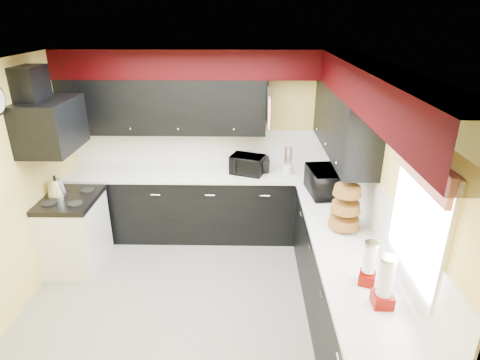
{
  "coord_description": "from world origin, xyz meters",
  "views": [
    {
      "loc": [
        0.57,
        -3.42,
        2.91
      ],
      "look_at": [
        0.49,
        0.69,
        1.18
      ],
      "focal_mm": 30.0,
      "sensor_mm": 36.0,
      "label": 1
    }
  ],
  "objects_px": {
    "knife_block": "(265,165)",
    "toaster_oven": "(247,165)",
    "microwave": "(325,182)",
    "kettle": "(56,187)",
    "utensil_crock": "(288,169)"
  },
  "relations": [
    {
      "from": "microwave",
      "to": "knife_block",
      "type": "height_order",
      "value": "microwave"
    },
    {
      "from": "knife_block",
      "to": "toaster_oven",
      "type": "bearing_deg",
      "value": -179.62
    },
    {
      "from": "knife_block",
      "to": "kettle",
      "type": "bearing_deg",
      "value": -170.01
    },
    {
      "from": "microwave",
      "to": "kettle",
      "type": "xyz_separation_m",
      "value": [
        -3.14,
        -0.06,
        -0.07
      ]
    },
    {
      "from": "toaster_oven",
      "to": "utensil_crock",
      "type": "bearing_deg",
      "value": 18.94
    },
    {
      "from": "knife_block",
      "to": "kettle",
      "type": "distance_m",
      "value": 2.56
    },
    {
      "from": "toaster_oven",
      "to": "microwave",
      "type": "xyz_separation_m",
      "value": [
        0.9,
        -0.61,
        0.03
      ]
    },
    {
      "from": "toaster_oven",
      "to": "utensil_crock",
      "type": "distance_m",
      "value": 0.53
    },
    {
      "from": "microwave",
      "to": "knife_block",
      "type": "distance_m",
      "value": 0.93
    },
    {
      "from": "utensil_crock",
      "to": "kettle",
      "type": "xyz_separation_m",
      "value": [
        -2.76,
        -0.66,
        0.01
      ]
    },
    {
      "from": "toaster_oven",
      "to": "kettle",
      "type": "relative_size",
      "value": 1.94
    },
    {
      "from": "microwave",
      "to": "kettle",
      "type": "distance_m",
      "value": 3.14
    },
    {
      "from": "utensil_crock",
      "to": "knife_block",
      "type": "xyz_separation_m",
      "value": [
        -0.29,
        0.04,
        0.04
      ]
    },
    {
      "from": "toaster_oven",
      "to": "utensil_crock",
      "type": "height_order",
      "value": "toaster_oven"
    },
    {
      "from": "toaster_oven",
      "to": "microwave",
      "type": "height_order",
      "value": "microwave"
    }
  ]
}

